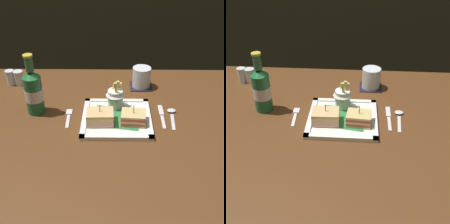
# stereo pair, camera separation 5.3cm
# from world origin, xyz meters

# --- Properties ---
(dining_table) EXTENTS (1.23, 0.94, 0.77)m
(dining_table) POSITION_xyz_m (0.00, 0.00, 0.66)
(dining_table) COLOR #563117
(dining_table) RESTS_ON ground_plane
(square_plate) EXTENTS (0.26, 0.26, 0.02)m
(square_plate) POSITION_xyz_m (0.04, 0.02, 0.78)
(square_plate) COLOR white
(square_plate) RESTS_ON dining_table
(sandwich_half_left) EXTENTS (0.10, 0.08, 0.08)m
(sandwich_half_left) POSITION_xyz_m (-0.03, -0.02, 0.81)
(sandwich_half_left) COLOR tan
(sandwich_half_left) RESTS_ON square_plate
(sandwich_half_right) EXTENTS (0.10, 0.08, 0.08)m
(sandwich_half_right) POSITION_xyz_m (0.10, -0.02, 0.81)
(sandwich_half_right) COLOR #D4B375
(sandwich_half_right) RESTS_ON square_plate
(fries_cup) EXTENTS (0.08, 0.08, 0.12)m
(fries_cup) POSITION_xyz_m (0.03, 0.09, 0.84)
(fries_cup) COLOR white
(fries_cup) RESTS_ON square_plate
(beer_bottle) EXTENTS (0.07, 0.07, 0.24)m
(beer_bottle) POSITION_xyz_m (-0.29, 0.07, 0.87)
(beer_bottle) COLOR #1E6233
(beer_bottle) RESTS_ON dining_table
(drink_coaster) EXTENTS (0.10, 0.10, 0.00)m
(drink_coaster) POSITION_xyz_m (0.15, 0.29, 0.78)
(drink_coaster) COLOR black
(drink_coaster) RESTS_ON dining_table
(water_glass) EXTENTS (0.08, 0.08, 0.09)m
(water_glass) POSITION_xyz_m (0.15, 0.29, 0.82)
(water_glass) COLOR silver
(water_glass) RESTS_ON dining_table
(fork) EXTENTS (0.03, 0.12, 0.00)m
(fork) POSITION_xyz_m (-0.15, 0.03, 0.78)
(fork) COLOR silver
(fork) RESTS_ON dining_table
(knife) EXTENTS (0.02, 0.16, 0.00)m
(knife) POSITION_xyz_m (0.21, 0.05, 0.78)
(knife) COLOR silver
(knife) RESTS_ON dining_table
(spoon) EXTENTS (0.04, 0.14, 0.01)m
(spoon) POSITION_xyz_m (0.25, 0.05, 0.78)
(spoon) COLOR silver
(spoon) RESTS_ON dining_table
(salt_shaker) EXTENTS (0.04, 0.04, 0.07)m
(salt_shaker) POSITION_xyz_m (-0.46, 0.30, 0.81)
(salt_shaker) COLOR silver
(salt_shaker) RESTS_ON dining_table
(pepper_shaker) EXTENTS (0.04, 0.04, 0.07)m
(pepper_shaker) POSITION_xyz_m (-0.42, 0.30, 0.80)
(pepper_shaker) COLOR silver
(pepper_shaker) RESTS_ON dining_table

